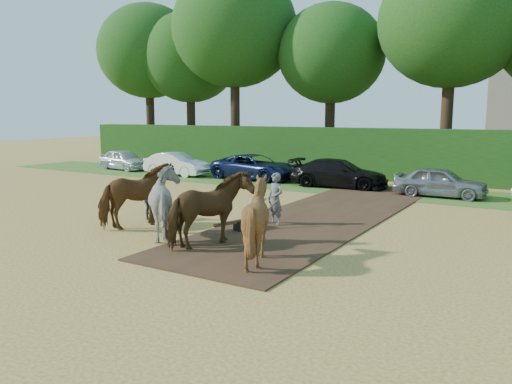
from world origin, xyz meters
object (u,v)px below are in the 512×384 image
object	(u,v)px
spectator_far	(149,199)
plough_team	(192,206)
spectator_near	(155,192)
parked_cars	(357,175)

from	to	relation	value
spectator_far	plough_team	bearing A→B (deg)	-123.71
spectator_near	plough_team	size ratio (longest dim) A/B	0.22
plough_team	parked_cars	distance (m)	12.86
spectator_near	spectator_far	world-z (taller)	spectator_near
plough_team	spectator_far	bearing A→B (deg)	152.96
spectator_far	plough_team	xyz separation A→B (m)	(3.35, -1.71, 0.31)
spectator_far	parked_cars	distance (m)	11.80
spectator_near	spectator_far	distance (m)	1.23
spectator_near	spectator_far	bearing A→B (deg)	-131.41
spectator_near	parked_cars	world-z (taller)	spectator_near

